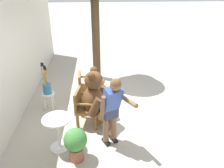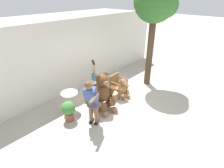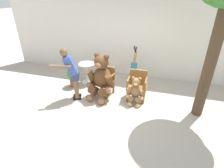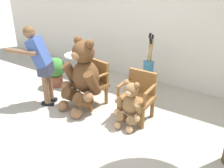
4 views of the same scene
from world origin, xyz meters
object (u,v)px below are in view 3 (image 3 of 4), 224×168
Objects in this scene: wooden_chair_right at (137,84)px; round_side_table at (87,71)px; teddy_bear_small at (135,91)px; wooden_chair_left at (105,80)px; person_visitor at (71,70)px; potted_plant at (73,75)px; teddy_bear_large at (101,77)px; white_stool at (133,73)px; brush_bucket at (134,65)px.

round_side_table is (-1.83, 0.51, -0.01)m from wooden_chair_right.
wooden_chair_left is at bearing 164.26° from teddy_bear_small.
potted_plant is at bearing 117.35° from person_visitor.
wooden_chair_right is 1.08m from teddy_bear_large.
white_stool is at bearing 106.05° from wooden_chair_right.
teddy_bear_small is 1.78× the size of white_stool.
wooden_chair_right is 1.87× the size of white_stool.
person_visitor is 1.16m from round_side_table.
round_side_table reaches higher than potted_plant.
person_visitor is (-1.81, -0.27, 0.52)m from teddy_bear_small.
person_visitor is at bearing -62.65° from potted_plant.
round_side_table is (-0.83, 0.51, -0.01)m from wooden_chair_left.
teddy_bear_large is at bearing 20.89° from person_visitor.
potted_plant is (-2.17, 0.44, -0.00)m from teddy_bear_small.
teddy_bear_large is 1.62× the size of brush_bucket.
teddy_bear_large is at bearing -95.42° from wooden_chair_left.
round_side_table is at bearing 136.22° from teddy_bear_large.
teddy_bear_small is 2.00m from round_side_table.
teddy_bear_large reaches higher than teddy_bear_small.
wooden_chair_left is 1.23m from white_stool.
white_stool is at bearing 45.28° from person_visitor.
teddy_bear_small is 2.22m from potted_plant.
white_stool is at bearing 53.82° from wooden_chair_left.
white_stool is 1.62m from round_side_table.
wooden_chair_right reaches higher than teddy_bear_small.
teddy_bear_large is at bearing -43.78° from round_side_table.
wooden_chair_right is at bearing -15.64° from round_side_table.
teddy_bear_large reaches higher than potted_plant.
teddy_bear_small is (1.01, -0.28, -0.06)m from wooden_chair_left.
teddy_bear_small is 1.31m from white_stool.
round_side_table is (-1.55, -0.48, -0.22)m from brush_bucket.
brush_bucket is at bearing 17.16° from round_side_table.
potted_plant is (-1.16, 0.15, -0.07)m from wooden_chair_left.
potted_plant is at bearing -133.01° from round_side_table.
wooden_chair_left is 1.24m from brush_bucket.
round_side_table is at bearing 148.09° from wooden_chair_left.
person_visitor reaches higher than round_side_table.
teddy_bear_small reaches higher than potted_plant.
brush_bucket is at bearing 59.04° from teddy_bear_large.
white_stool is at bearing 17.04° from round_side_table.
wooden_chair_left is 1.00× the size of wooden_chair_right.
wooden_chair_right is 1.01× the size of brush_bucket.
person_visitor reaches higher than teddy_bear_large.
teddy_bear_small is 0.96× the size of brush_bucket.
wooden_chair_right is at bearing 13.88° from teddy_bear_large.
teddy_bear_large reaches higher than wooden_chair_left.
wooden_chair_left is 0.55× the size of person_visitor.
wooden_chair_right is 0.55× the size of person_visitor.
brush_bucket reaches higher than potted_plant.
round_side_table is at bearing 156.49° from teddy_bear_small.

